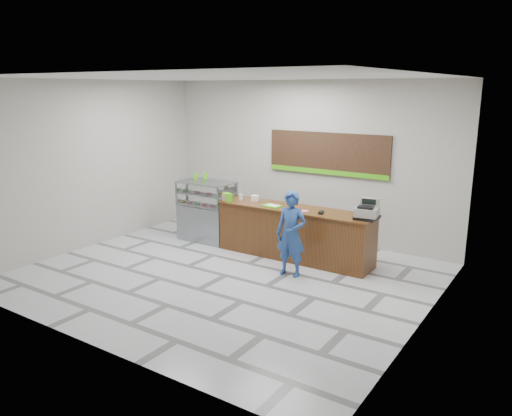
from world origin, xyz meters
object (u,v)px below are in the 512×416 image
Objects in this scene: display_case at (207,210)px; serving_tray at (272,206)px; customer at (291,234)px; sales_counter at (294,233)px; cash_register at (367,211)px.

display_case reaches higher than serving_tray.
display_case is 2.77m from customer.
sales_counter is 8.55× the size of serving_tray.
cash_register reaches higher than display_case.
display_case is 1.82m from serving_tray.
cash_register is (1.50, -0.02, 0.65)m from sales_counter.
customer is (2.63, -0.86, 0.10)m from display_case.
cash_register reaches higher than serving_tray.
customer reaches higher than cash_register.
display_case is at bearing 170.19° from cash_register.
customer reaches higher than serving_tray.
customer is at bearing -64.37° from sales_counter.
display_case is at bearing 158.09° from customer.
sales_counter is 7.05× the size of cash_register.
sales_counter is 2.23m from display_case.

